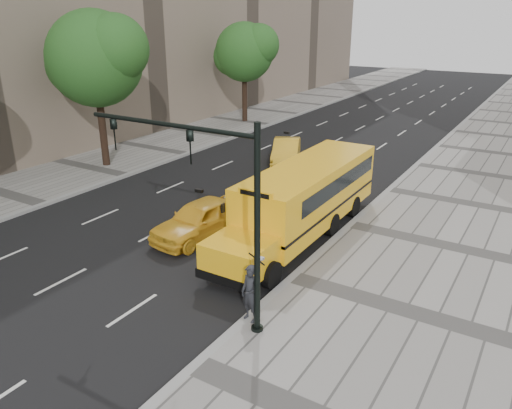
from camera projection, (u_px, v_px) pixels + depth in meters
The scene contains 12 objects.
ground at pixel (239, 202), 25.30m from camera, with size 140.00×140.00×0.00m, color black.
sidewalk_museum at pixel (495, 258), 19.40m from camera, with size 12.00×140.00×0.15m, color gray.
sidewalk_far at pixel (89, 168), 30.65m from camera, with size 6.00×140.00×0.15m, color gray.
curb_museum at pixel (350, 226), 22.34m from camera, with size 0.30×140.00×0.15m, color gray.
curb_far at pixel (125, 176), 29.18m from camera, with size 0.30×140.00×0.15m, color gray.
tree_b at pixel (96, 58), 28.78m from camera, with size 6.24×5.54×9.29m.
tree_c at pixel (245, 52), 41.68m from camera, with size 5.49×4.88×8.39m.
school_bus at pixel (306, 194), 21.24m from camera, with size 2.96×11.56×3.19m.
taxi_near at pixel (200, 219), 21.16m from camera, with size 1.91×4.74×1.61m, color gold.
taxi_far at pixel (286, 151), 31.85m from camera, with size 1.59×4.57×1.51m, color gold.
pedestrian at pixel (250, 294), 15.02m from camera, with size 0.67×0.44×1.85m, color #24252A.
traffic_signal at pixel (215, 197), 14.15m from camera, with size 6.18×0.36×6.40m.
Camera 1 is at (13.14, -19.69, 8.97)m, focal length 35.00 mm.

